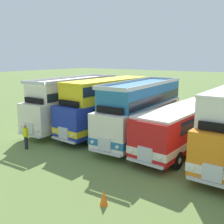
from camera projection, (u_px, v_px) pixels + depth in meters
ground_plane at (206, 155)px, 17.18m from camera, size 200.00×200.00×0.00m
bus_first_in_row at (76, 102)px, 23.51m from camera, size 3.02×10.59×4.52m
bus_second_in_row at (107, 104)px, 21.79m from camera, size 2.88×9.80×4.49m
bus_third_in_row at (142, 110)px, 19.85m from camera, size 3.09×10.24×4.52m
bus_fourth_in_row at (184, 124)px, 17.98m from camera, size 3.10×10.18×2.99m
cone_near_end at (104, 197)px, 11.28m from camera, size 0.36×0.36×0.74m
marshal_person at (26, 137)px, 18.11m from camera, size 0.36×0.24×1.73m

